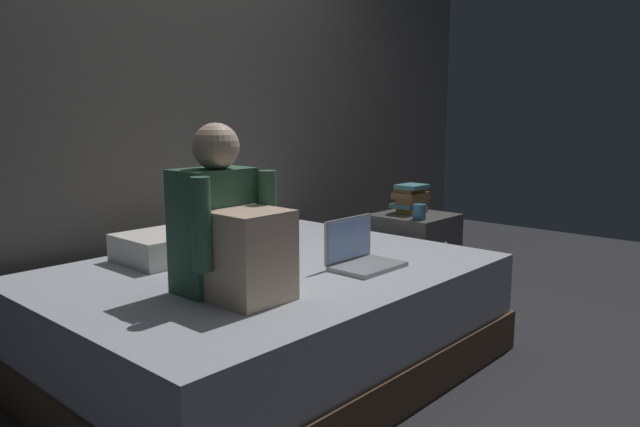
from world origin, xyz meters
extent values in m
plane|color=#2D2D33|center=(0.00, 0.00, 0.00)|extent=(8.00, 8.00, 0.00)
cube|color=#605B56|center=(0.00, 1.20, 1.35)|extent=(5.60, 0.10, 2.70)
cube|color=brown|center=(-0.20, 0.30, 0.10)|extent=(2.00, 1.50, 0.20)
cube|color=#B2B7C1|center=(-0.20, 0.30, 0.34)|extent=(1.96, 1.46, 0.29)
cube|color=#474442|center=(1.10, 0.36, 0.28)|extent=(0.44, 0.44, 0.56)
sphere|color=gray|center=(1.10, 0.14, 0.40)|extent=(0.04, 0.04, 0.04)
cube|color=#38664C|center=(-0.58, 0.19, 0.73)|extent=(0.30, 0.20, 0.48)
sphere|color=beige|center=(-0.58, 0.16, 1.05)|extent=(0.18, 0.18, 0.18)
cube|color=beige|center=(-0.58, -0.03, 0.66)|extent=(0.26, 0.24, 0.34)
cylinder|color=#38664C|center=(-0.74, 0.05, 0.79)|extent=(0.07, 0.07, 0.34)
cylinder|color=#38664C|center=(-0.42, 0.05, 0.79)|extent=(0.07, 0.07, 0.34)
cube|color=#9EA0A5|center=(0.08, -0.06, 0.50)|extent=(0.32, 0.22, 0.02)
cube|color=#9EA0A5|center=(0.08, 0.05, 0.61)|extent=(0.32, 0.01, 0.20)
cube|color=#8CB2EA|center=(0.08, 0.04, 0.61)|extent=(0.29, 0.00, 0.18)
cube|color=silver|center=(-0.36, 0.75, 0.55)|extent=(0.56, 0.36, 0.13)
cube|color=gold|center=(1.15, 0.41, 0.58)|extent=(0.17, 0.13, 0.03)
cube|color=teal|center=(1.12, 0.43, 0.60)|extent=(0.17, 0.15, 0.03)
cube|color=brown|center=(1.15, 0.41, 0.63)|extent=(0.19, 0.13, 0.03)
cube|color=brown|center=(1.15, 0.42, 0.67)|extent=(0.20, 0.16, 0.04)
cube|color=brown|center=(1.15, 0.43, 0.70)|extent=(0.18, 0.13, 0.03)
cube|color=teal|center=(1.13, 0.40, 0.73)|extent=(0.18, 0.15, 0.03)
cylinder|color=teal|center=(0.97, 0.24, 0.60)|extent=(0.08, 0.08, 0.09)
camera|label=1|loc=(-2.00, -1.66, 1.18)|focal=33.61mm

